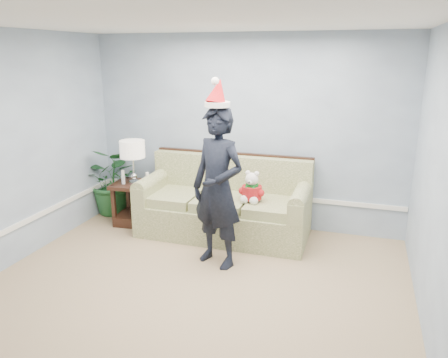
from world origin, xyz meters
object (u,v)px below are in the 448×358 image
table_lamp (132,151)px  teddy_bear (252,190)px  houseplant (115,180)px  man (218,188)px  sofa (225,207)px  side_table (137,208)px

table_lamp → teddy_bear: (1.76, -0.09, -0.39)m
houseplant → table_lamp: bearing=-31.9°
table_lamp → man: (1.54, -0.82, -0.16)m
houseplant → teddy_bear: houseplant is taller
table_lamp → teddy_bear: size_ratio=1.50×
sofa → table_lamp: table_lamp is taller
side_table → teddy_bear: teddy_bear is taller
sofa → man: 1.07m
teddy_bear → man: bearing=-102.2°
table_lamp → teddy_bear: table_lamp is taller
sofa → houseplant: 1.88m
side_table → houseplant: houseplant is taller
side_table → table_lamp: 0.86m
side_table → man: size_ratio=0.37×
teddy_bear → table_lamp: bearing=-178.2°
houseplant → man: man is taller
teddy_bear → side_table: bearing=-179.0°
houseplant → man: size_ratio=0.57×
side_table → table_lamp: (-0.01, -0.02, 0.86)m
table_lamp → houseplant: 0.83m
houseplant → man: 2.39m
sofa → houseplant: bearing=172.4°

